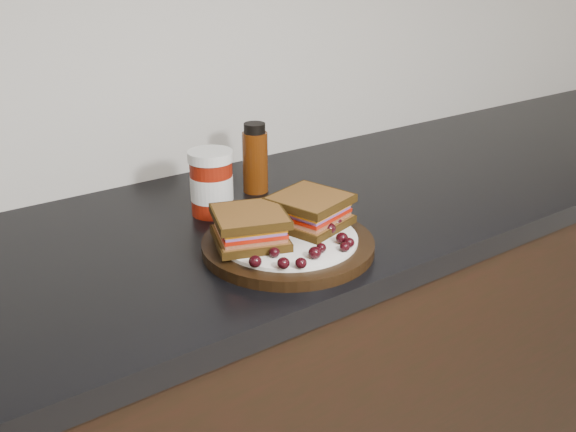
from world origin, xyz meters
name	(u,v)px	position (x,y,z in m)	size (l,w,h in m)	color
base_cabinets	(252,427)	(0.00, 1.70, 0.43)	(3.96, 0.58, 0.86)	black
countertop	(247,231)	(0.00, 1.70, 0.88)	(3.98, 0.60, 0.04)	black
plate	(288,245)	(-0.01, 1.56, 0.91)	(0.28, 0.28, 0.02)	black
sandwich_left	(250,227)	(-0.07, 1.58, 0.95)	(0.11, 0.11, 0.05)	brown
sandwich_right	(310,210)	(0.05, 1.58, 0.95)	(0.11, 0.11, 0.05)	brown
grape_0	(255,261)	(-0.11, 1.50, 0.93)	(0.02, 0.02, 0.02)	black
grape_1	(274,252)	(-0.07, 1.51, 0.93)	(0.02, 0.02, 0.02)	black
grape_2	(283,263)	(-0.08, 1.48, 0.93)	(0.02, 0.02, 0.02)	black
grape_3	(301,263)	(-0.05, 1.46, 0.93)	(0.02, 0.02, 0.02)	black
grape_4	(315,253)	(-0.02, 1.47, 0.93)	(0.02, 0.02, 0.02)	black
grape_5	(321,248)	(0.00, 1.49, 0.93)	(0.02, 0.02, 0.01)	black
grape_6	(345,247)	(0.03, 1.47, 0.93)	(0.02, 0.02, 0.01)	black
grape_7	(349,243)	(0.05, 1.47, 0.93)	(0.02, 0.02, 0.02)	black
grape_8	(342,238)	(0.05, 1.49, 0.93)	(0.02, 0.02, 0.02)	black
grape_9	(329,229)	(0.05, 1.53, 0.93)	(0.02, 0.02, 0.02)	black
grape_10	(336,223)	(0.08, 1.54, 0.93)	(0.02, 0.02, 0.02)	black
grape_11	(325,222)	(0.07, 1.56, 0.93)	(0.02, 0.02, 0.02)	black
grape_12	(318,214)	(0.08, 1.59, 0.93)	(0.02, 0.02, 0.02)	black
grape_13	(302,212)	(0.06, 1.61, 0.93)	(0.02, 0.02, 0.02)	black
grape_14	(245,231)	(-0.06, 1.60, 0.93)	(0.02, 0.02, 0.02)	black
grape_15	(261,235)	(-0.05, 1.57, 0.93)	(0.02, 0.02, 0.02)	black
grape_16	(246,242)	(-0.08, 1.57, 0.93)	(0.02, 0.02, 0.02)	black
grape_17	(251,246)	(-0.08, 1.55, 0.93)	(0.02, 0.02, 0.02)	black
grape_18	(238,234)	(-0.08, 1.60, 0.93)	(0.02, 0.02, 0.02)	black
grape_19	(234,236)	(-0.09, 1.60, 0.93)	(0.02, 0.02, 0.02)	black
grape_20	(254,243)	(-0.07, 1.56, 0.93)	(0.02, 0.02, 0.02)	black
condiment_jar	(212,183)	(-0.03, 1.77, 0.96)	(0.08, 0.08, 0.12)	maroon
oil_bottle	(255,158)	(0.10, 1.82, 0.97)	(0.05, 0.05, 0.14)	#512208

